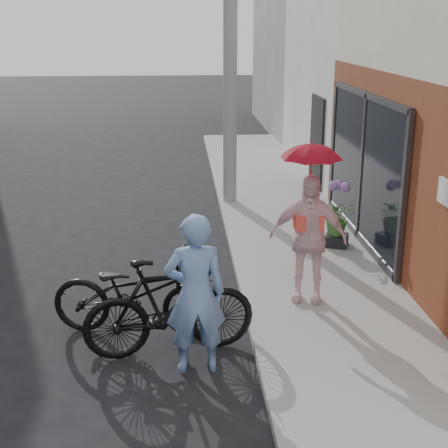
{
  "coord_description": "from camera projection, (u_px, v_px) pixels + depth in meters",
  "views": [
    {
      "loc": [
        0.06,
        -6.62,
        3.72
      ],
      "look_at": [
        0.64,
        1.42,
        1.1
      ],
      "focal_mm": 50.0,
      "sensor_mm": 36.0,
      "label": 1
    }
  ],
  "objects": [
    {
      "name": "ground",
      "position": [
        179.0,
        350.0,
        7.43
      ],
      "size": [
        80.0,
        80.0,
        0.0
      ],
      "primitive_type": "plane",
      "color": "black",
      "rests_on": "ground"
    },
    {
      "name": "sidewalk",
      "position": [
        317.0,
        275.0,
        9.45
      ],
      "size": [
        2.2,
        24.0,
        0.12
      ],
      "primitive_type": "cube",
      "color": "#999994",
      "rests_on": "ground"
    },
    {
      "name": "curb",
      "position": [
        241.0,
        277.0,
        9.37
      ],
      "size": [
        0.12,
        24.0,
        0.12
      ],
      "primitive_type": "cube",
      "color": "#9E9E99",
      "rests_on": "ground"
    },
    {
      "name": "east_building_far",
      "position": [
        379.0,
        28.0,
        22.01
      ],
      "size": [
        8.0,
        8.0,
        7.0
      ],
      "primitive_type": "cube",
      "color": "slate",
      "rests_on": "ground"
    },
    {
      "name": "utility_pole",
      "position": [
        230.0,
        34.0,
        12.11
      ],
      "size": [
        0.28,
        0.28,
        7.0
      ],
      "primitive_type": "cylinder",
      "color": "#9E9E99",
      "rests_on": "ground"
    },
    {
      "name": "officer",
      "position": [
        195.0,
        294.0,
        6.73
      ],
      "size": [
        0.7,
        0.48,
        1.83
      ],
      "primitive_type": "imported",
      "rotation": [
        0.0,
        0.0,
        3.21
      ],
      "color": "#7597D0",
      "rests_on": "ground"
    },
    {
      "name": "bike_left",
      "position": [
        136.0,
        293.0,
        7.65
      ],
      "size": [
        2.18,
        1.09,
        1.1
      ],
      "primitive_type": "imported",
      "rotation": [
        0.0,
        0.0,
        1.39
      ],
      "color": "black",
      "rests_on": "ground"
    },
    {
      "name": "bike_right",
      "position": [
        169.0,
        307.0,
        7.17
      ],
      "size": [
        2.06,
        0.88,
        1.2
      ],
      "primitive_type": "imported",
      "rotation": [
        0.0,
        0.0,
        1.73
      ],
      "color": "black",
      "rests_on": "ground"
    },
    {
      "name": "kimono_woman",
      "position": [
        308.0,
        238.0,
        8.25
      ],
      "size": [
        1.1,
        0.69,
        1.75
      ],
      "primitive_type": "imported",
      "rotation": [
        0.0,
        0.0,
        -0.28
      ],
      "color": "#F7CFD6",
      "rests_on": "sidewalk"
    },
    {
      "name": "parasol",
      "position": [
        312.0,
        148.0,
        7.87
      ],
      "size": [
        0.76,
        0.76,
        0.67
      ],
      "primitive_type": "imported",
      "color": "red",
      "rests_on": "kimono_woman"
    },
    {
      "name": "planter",
      "position": [
        337.0,
        240.0,
        10.5
      ],
      "size": [
        0.47,
        0.47,
        0.19
      ],
      "primitive_type": "cube",
      "rotation": [
        0.0,
        0.0,
        -0.38
      ],
      "color": "black",
      "rests_on": "sidewalk"
    },
    {
      "name": "potted_plant",
      "position": [
        338.0,
        218.0,
        10.37
      ],
      "size": [
        0.54,
        0.47,
        0.6
      ],
      "primitive_type": "imported",
      "color": "#396B2A",
      "rests_on": "planter"
    }
  ]
}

